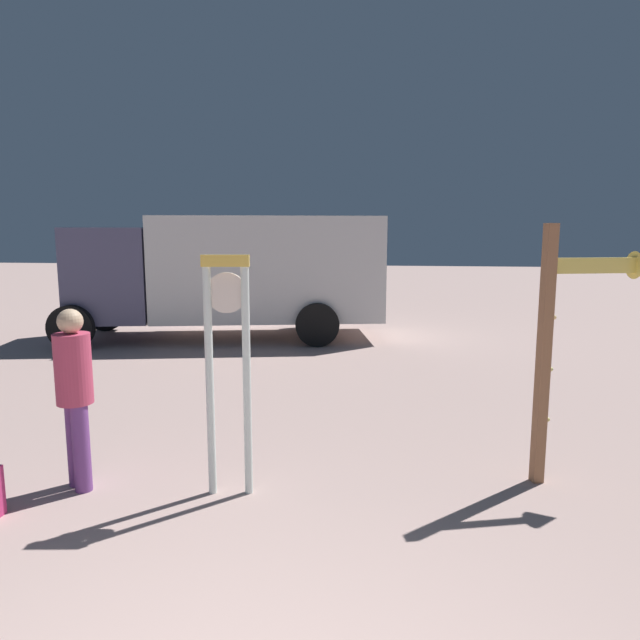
% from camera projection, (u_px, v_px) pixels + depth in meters
% --- Properties ---
extents(standing_clock, '(0.41, 0.14, 2.12)m').
position_uv_depth(standing_clock, '(228.00, 353.00, 4.89)').
color(standing_clock, white).
rests_on(standing_clock, ground_plane).
extents(arrow_sign, '(1.10, 0.48, 2.39)m').
position_uv_depth(arrow_sign, '(583.00, 315.00, 5.12)').
color(arrow_sign, '#9D6A47').
rests_on(arrow_sign, ground_plane).
extents(person_near_clock, '(0.32, 0.32, 1.65)m').
position_uv_depth(person_near_clock, '(75.00, 390.00, 5.04)').
color(person_near_clock, '#743F87').
rests_on(person_near_clock, ground_plane).
extents(box_truck_near, '(7.16, 3.79, 2.66)m').
position_uv_depth(box_truck_near, '(234.00, 270.00, 12.48)').
color(box_truck_near, silver).
rests_on(box_truck_near, ground_plane).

